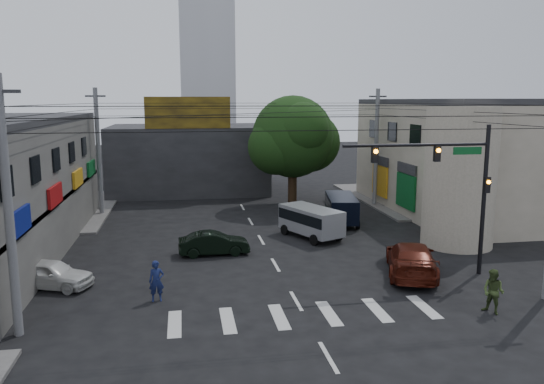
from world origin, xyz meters
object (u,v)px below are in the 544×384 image
object	(u,v)px
silver_minivan	(311,223)
traffic_gantry	(452,176)
dark_sedan	(214,243)
maroon_sedan	(411,259)
navy_van	(341,210)
traffic_officer	(157,281)
utility_pole_far_right	(376,148)
utility_pole_near_left	(8,209)
white_compact	(51,274)
pedestrian_olive	(493,292)
street_tree	(293,137)
utility_pole_far_left	(99,152)

from	to	relation	value
silver_minivan	traffic_gantry	bearing A→B (deg)	-173.87
traffic_gantry	dark_sedan	distance (m)	12.79
maroon_sedan	navy_van	distance (m)	10.98
traffic_officer	utility_pole_far_right	bearing A→B (deg)	43.54
utility_pole_near_left	white_compact	xyz separation A→B (m)	(0.00, 4.91, -3.96)
silver_minivan	pedestrian_olive	bearing A→B (deg)	174.32
maroon_sedan	pedestrian_olive	size ratio (longest dim) A/B	3.27
traffic_gantry	white_compact	xyz separation A→B (m)	(-18.32, 1.42, -4.19)
utility_pole_near_left	traffic_officer	size ratio (longest dim) A/B	5.30
white_compact	silver_minivan	world-z (taller)	silver_minivan
street_tree	navy_van	bearing A→B (deg)	-72.84
maroon_sedan	traffic_officer	size ratio (longest dim) A/B	3.38
utility_pole_far_left	traffic_officer	size ratio (longest dim) A/B	5.30
silver_minivan	pedestrian_olive	size ratio (longest dim) A/B	2.63
pedestrian_olive	traffic_gantry	bearing A→B (deg)	143.21
street_tree	navy_van	world-z (taller)	street_tree
utility_pole_far_right	navy_van	xyz separation A→B (m)	(-4.47, -5.58, -3.65)
utility_pole_far_left	silver_minivan	world-z (taller)	utility_pole_far_left
utility_pole_near_left	pedestrian_olive	world-z (taller)	utility_pole_near_left
maroon_sedan	dark_sedan	bearing A→B (deg)	-9.11
maroon_sedan	traffic_officer	world-z (taller)	traffic_officer
traffic_gantry	maroon_sedan	distance (m)	4.39
maroon_sedan	pedestrian_olive	world-z (taller)	pedestrian_olive
utility_pole_near_left	maroon_sedan	world-z (taller)	utility_pole_near_left
utility_pole_near_left	white_compact	size ratio (longest dim) A/B	2.26
utility_pole_near_left	pedestrian_olive	size ratio (longest dim) A/B	5.13
traffic_gantry	utility_pole_far_right	size ratio (longest dim) A/B	0.78
pedestrian_olive	traffic_officer	bearing A→B (deg)	-136.11
street_tree	dark_sedan	world-z (taller)	street_tree
utility_pole_far_right	navy_van	size ratio (longest dim) A/B	1.84
utility_pole_far_right	white_compact	bearing A→B (deg)	-143.42
traffic_gantry	navy_van	size ratio (longest dim) A/B	1.44
utility_pole_far_right	maroon_sedan	bearing A→B (deg)	-104.62
utility_pole_far_right	dark_sedan	xyz separation A→B (m)	(-13.48, -11.59, -3.97)
dark_sedan	silver_minivan	world-z (taller)	silver_minivan
street_tree	utility_pole_near_left	xyz separation A→B (m)	(-14.50, -21.50, -0.87)
traffic_gantry	utility_pole_near_left	bearing A→B (deg)	-169.20
traffic_gantry	maroon_sedan	bearing A→B (deg)	164.87
traffic_gantry	white_compact	size ratio (longest dim) A/B	1.77
street_tree	traffic_officer	distance (m)	21.85
dark_sedan	white_compact	xyz separation A→B (m)	(-7.52, -3.99, 0.02)
utility_pole_far_right	pedestrian_olive	world-z (taller)	utility_pole_far_right
street_tree	white_compact	xyz separation A→B (m)	(-14.50, -16.59, -4.83)
street_tree	silver_minivan	size ratio (longest dim) A/B	1.85
street_tree	silver_minivan	world-z (taller)	street_tree
dark_sedan	utility_pole_far_left	bearing A→B (deg)	31.28
traffic_gantry	utility_pole_far_right	xyz separation A→B (m)	(2.68, 17.00, -0.23)
maroon_sedan	navy_van	size ratio (longest dim) A/B	1.18
utility_pole_far_left	silver_minivan	size ratio (longest dim) A/B	1.95
navy_van	utility_pole_far_right	bearing A→B (deg)	-28.29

